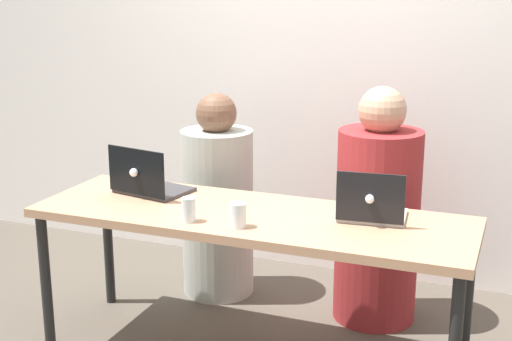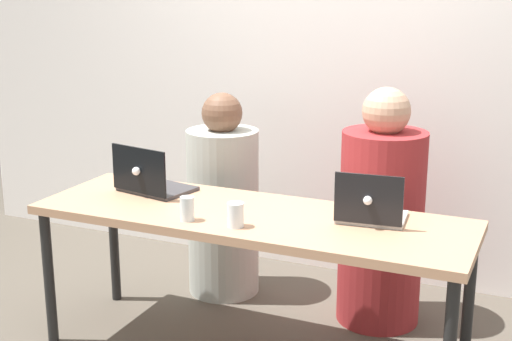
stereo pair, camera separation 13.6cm
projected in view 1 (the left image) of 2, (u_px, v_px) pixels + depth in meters
The scene contains 8 objects.
back_wall at pixel (328, 78), 4.14m from camera, with size 5.11×0.10×2.32m, color white.
desk at pixel (251, 226), 3.18m from camera, with size 1.97×0.63×0.70m.
person_on_left at pixel (218, 206), 3.93m from camera, with size 0.43×0.43×1.13m.
person_on_right at pixel (377, 219), 3.61m from camera, with size 0.46×0.46×1.21m.
laptop_back_right at pixel (372, 209), 3.05m from camera, with size 0.31×0.28×0.23m.
laptop_back_left at pixel (148, 183), 3.44m from camera, with size 0.38×0.31×0.24m.
water_glass_left at pixel (189, 211), 3.04m from camera, with size 0.06×0.06×0.11m.
water_glass_center at pixel (238, 217), 2.97m from camera, with size 0.07×0.07×0.10m.
Camera 1 is at (1.12, -2.80, 1.70)m, focal length 50.00 mm.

